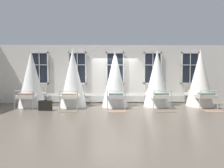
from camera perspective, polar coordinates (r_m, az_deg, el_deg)
ground at (r=9.26m, az=1.18°, el=-6.92°), size 23.79×23.79×0.00m
back_wall_with_windows at (r=10.26m, az=0.98°, el=3.11°), size 12.90×0.10×3.24m
window_bank at (r=10.15m, az=1.00°, el=-0.07°), size 9.39×0.10×2.77m
cot_first at (r=9.88m, az=-23.87°, el=1.32°), size 1.32×1.91×2.79m
cot_second at (r=9.23m, az=-12.15°, el=1.68°), size 1.32×1.90×2.88m
cot_third at (r=9.07m, az=0.95°, el=1.46°), size 1.32×1.91×2.80m
cot_fourth at (r=9.42m, az=13.89°, el=1.47°), size 1.32×1.90×2.81m
cot_fifth at (r=10.17m, az=25.81°, el=1.50°), size 1.32×1.91×2.86m
rug_second at (r=8.13m, az=-13.60°, el=-8.32°), size 0.83×0.60×0.01m
rug_third at (r=7.93m, az=1.51°, el=-8.52°), size 0.81×0.57×0.01m
rug_fourth at (r=8.28m, az=16.32°, el=-8.14°), size 0.82×0.59×0.01m
rug_fifth at (r=9.11m, az=29.14°, el=-7.39°), size 0.82×0.59×0.01m
suitcase_dark at (r=8.61m, az=-20.16°, el=-6.32°), size 0.58×0.29×0.47m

